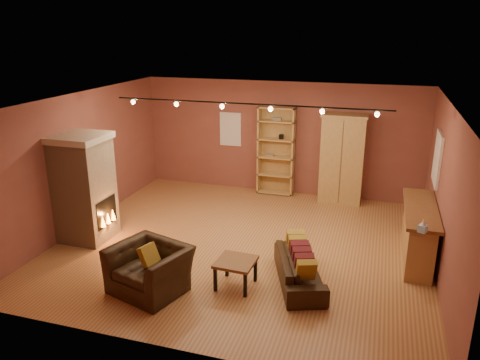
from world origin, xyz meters
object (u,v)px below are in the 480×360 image
(bar_counter, at_px, (418,232))
(loveseat, at_px, (300,263))
(fireplace, at_px, (85,188))
(armoire, at_px, (342,159))
(bookcase, at_px, (277,150))
(coffee_table, at_px, (236,264))
(armchair, at_px, (149,262))

(bar_counter, distance_m, loveseat, 2.41)
(fireplace, distance_m, bar_counter, 6.35)
(fireplace, xyz_separation_m, armoire, (4.61, 3.58, 0.01))
(bookcase, xyz_separation_m, coffee_table, (0.40, -4.63, -0.73))
(armoire, bearing_deg, bookcase, 174.58)
(fireplace, xyz_separation_m, bar_counter, (6.24, 1.01, -0.55))
(bar_counter, xyz_separation_m, coffee_table, (-2.86, -1.91, -0.11))
(coffee_table, bearing_deg, loveseat, 23.26)
(armoire, xyz_separation_m, bar_counter, (1.63, -2.57, -0.57))
(armoire, bearing_deg, fireplace, -142.17)
(bar_counter, distance_m, coffee_table, 3.44)
(bookcase, distance_m, coffee_table, 4.71)
(loveseat, xyz_separation_m, coffee_table, (-0.97, -0.42, 0.04))
(fireplace, bearing_deg, bar_counter, 9.15)
(fireplace, relative_size, bookcase, 0.96)
(loveseat, relative_size, armchair, 1.31)
(loveseat, xyz_separation_m, armchair, (-2.25, -0.94, 0.15))
(fireplace, bearing_deg, armchair, -34.01)
(bookcase, height_order, coffee_table, bookcase)
(bookcase, relative_size, armoire, 1.03)
(armoire, relative_size, armchair, 1.62)
(armoire, xyz_separation_m, coffee_table, (-1.23, -4.48, -0.68))
(armoire, xyz_separation_m, loveseat, (-0.26, -4.06, -0.72))
(bar_counter, bearing_deg, armoire, 122.39)
(armoire, height_order, bar_counter, armoire)
(fireplace, bearing_deg, armoire, 37.83)
(bar_counter, height_order, armchair, armchair)
(bookcase, bearing_deg, coffee_table, -85.10)
(coffee_table, bearing_deg, armoire, 74.65)
(fireplace, relative_size, bar_counter, 1.02)
(armchair, relative_size, coffee_table, 2.06)
(armoire, distance_m, coffee_table, 4.69)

